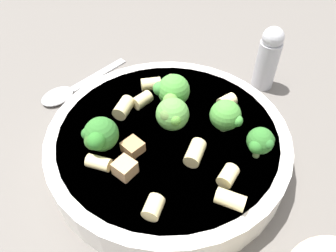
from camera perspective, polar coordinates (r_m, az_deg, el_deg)
The scene contains 21 objects.
ground_plane at distance 0.41m, azimuth 0.00°, elevation -5.02°, with size 2.00×2.00×0.00m, color #5B5651.
pasta_bowl at distance 0.39m, azimuth 0.00°, elevation -2.81°, with size 0.28×0.28×0.04m.
broccoli_floret_0 at distance 0.35m, azimuth 15.81°, elevation -2.65°, with size 0.03×0.03×0.04m.
broccoli_floret_1 at distance 0.35m, azimuth -11.83°, elevation -1.64°, with size 0.04×0.04×0.04m.
broccoli_floret_2 at distance 0.37m, azimuth 0.73°, elevation 2.10°, with size 0.04×0.04×0.04m.
broccoli_floret_3 at distance 0.37m, azimuth 10.12°, elevation 1.88°, with size 0.04×0.04×0.04m.
broccoli_floret_4 at distance 0.39m, azimuth 0.82°, elevation 6.16°, with size 0.04×0.04×0.05m.
rigatoni_0 at distance 0.41m, azimuth 10.21°, elevation 4.21°, with size 0.02×0.02×0.02m, color beige.
rigatoni_1 at distance 0.35m, azimuth 4.73°, elevation -4.66°, with size 0.02×0.02×0.03m, color beige.
rigatoni_2 at distance 0.32m, azimuth 10.79°, elevation -12.47°, with size 0.02×0.02×0.03m, color beige.
rigatoni_3 at distance 0.33m, azimuth 10.40°, elevation -8.54°, with size 0.02×0.02×0.02m, color beige.
rigatoni_4 at distance 0.35m, azimuth -11.98°, elevation -6.28°, with size 0.01×0.01×0.03m, color beige.
rigatoni_5 at distance 0.40m, azimuth -7.72°, elevation 3.18°, with size 0.02×0.02×0.03m, color beige.
rigatoni_6 at distance 0.41m, azimuth -4.50°, elevation 4.53°, with size 0.02×0.02×0.02m, color beige.
rigatoni_7 at distance 0.43m, azimuth 0.71°, elevation 7.24°, with size 0.01×0.01×0.03m, color beige.
rigatoni_8 at distance 0.43m, azimuth -2.99°, elevation 7.33°, with size 0.02×0.02×0.03m, color beige.
rigatoni_9 at distance 0.31m, azimuth -2.57°, elevation -13.95°, with size 0.02×0.02×0.02m, color beige.
chicken_chunk_0 at distance 0.36m, azimuth -6.15°, elevation -3.66°, with size 0.02×0.02×0.01m, color #A87A4C.
chicken_chunk_1 at distance 0.34m, azimuth -7.17°, elevation -7.53°, with size 0.02×0.02×0.02m, color tan.
pepper_shaker at distance 0.50m, azimuth 17.00°, elevation 11.27°, with size 0.03×0.03×0.10m.
spoon at distance 0.51m, azimuth -16.85°, elevation 6.02°, with size 0.16×0.04×0.01m.
Camera 1 is at (-0.21, -0.16, 0.32)m, focal length 35.00 mm.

